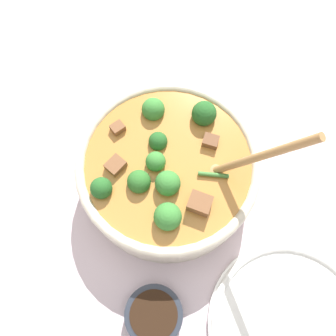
# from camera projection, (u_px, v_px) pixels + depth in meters

# --- Properties ---
(ground_plane) EXTENTS (4.00, 4.00, 0.00)m
(ground_plane) POSITION_uv_depth(u_px,v_px,m) (168.00, 180.00, 0.61)
(ground_plane) COLOR silver
(stew_bowl) EXTENTS (0.30, 0.33, 0.25)m
(stew_bowl) POSITION_uv_depth(u_px,v_px,m) (168.00, 169.00, 0.55)
(stew_bowl) COLOR beige
(stew_bowl) RESTS_ON ground_plane
(condiment_bowl) EXTENTS (0.09, 0.09, 0.03)m
(condiment_bowl) POSITION_uv_depth(u_px,v_px,m) (154.00, 314.00, 0.51)
(condiment_bowl) COLOR #232833
(condiment_bowl) RESTS_ON ground_plane
(empty_plate) EXTENTS (0.26, 0.26, 0.02)m
(empty_plate) POSITION_uv_depth(u_px,v_px,m) (291.00, 327.00, 0.51)
(empty_plate) COLOR white
(empty_plate) RESTS_ON ground_plane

